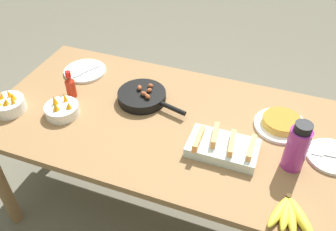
{
  "coord_description": "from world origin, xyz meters",
  "views": [
    {
      "loc": [
        0.46,
        -1.24,
        1.9
      ],
      "look_at": [
        0.0,
        0.0,
        0.76
      ],
      "focal_mm": 38.0,
      "sensor_mm": 36.0,
      "label": 1
    }
  ],
  "objects_px": {
    "skillet": "(143,96)",
    "melon_tray": "(223,147)",
    "frittata_plate_center": "(281,123)",
    "banana_bunch": "(290,214)",
    "fruit_bowl_mango": "(8,104)",
    "fruit_bowl_citrus": "(62,109)",
    "hot_sauce_bottle": "(70,86)",
    "empty_plate_far_left": "(332,157)",
    "water_bottle": "(297,147)",
    "empty_plate_near_front": "(85,71)"
  },
  "relations": [
    {
      "from": "skillet",
      "to": "melon_tray",
      "type": "bearing_deg",
      "value": -9.64
    },
    {
      "from": "melon_tray",
      "to": "frittata_plate_center",
      "type": "distance_m",
      "value": 0.35
    },
    {
      "from": "banana_bunch",
      "to": "skillet",
      "type": "relative_size",
      "value": 0.5
    },
    {
      "from": "fruit_bowl_mango",
      "to": "fruit_bowl_citrus",
      "type": "distance_m",
      "value": 0.28
    },
    {
      "from": "skillet",
      "to": "frittata_plate_center",
      "type": "distance_m",
      "value": 0.71
    },
    {
      "from": "skillet",
      "to": "frittata_plate_center",
      "type": "relative_size",
      "value": 1.52
    },
    {
      "from": "hot_sauce_bottle",
      "to": "skillet",
      "type": "bearing_deg",
      "value": 14.19
    },
    {
      "from": "empty_plate_far_left",
      "to": "water_bottle",
      "type": "xyz_separation_m",
      "value": [
        -0.16,
        -0.11,
        0.11
      ]
    },
    {
      "from": "banana_bunch",
      "to": "hot_sauce_bottle",
      "type": "relative_size",
      "value": 1.26
    },
    {
      "from": "hot_sauce_bottle",
      "to": "melon_tray",
      "type": "bearing_deg",
      "value": -8.28
    },
    {
      "from": "empty_plate_far_left",
      "to": "hot_sauce_bottle",
      "type": "bearing_deg",
      "value": -179.68
    },
    {
      "from": "banana_bunch",
      "to": "water_bottle",
      "type": "distance_m",
      "value": 0.28
    },
    {
      "from": "skillet",
      "to": "frittata_plate_center",
      "type": "height_order",
      "value": "skillet"
    },
    {
      "from": "skillet",
      "to": "fruit_bowl_mango",
      "type": "relative_size",
      "value": 2.33
    },
    {
      "from": "empty_plate_far_left",
      "to": "fruit_bowl_mango",
      "type": "relative_size",
      "value": 1.29
    },
    {
      "from": "frittata_plate_center",
      "to": "hot_sauce_bottle",
      "type": "distance_m",
      "value": 1.09
    },
    {
      "from": "banana_bunch",
      "to": "skillet",
      "type": "distance_m",
      "value": 0.92
    },
    {
      "from": "skillet",
      "to": "hot_sauce_bottle",
      "type": "bearing_deg",
      "value": -151.11
    },
    {
      "from": "frittata_plate_center",
      "to": "empty_plate_near_front",
      "type": "xyz_separation_m",
      "value": [
        -1.13,
        0.09,
        -0.01
      ]
    },
    {
      "from": "empty_plate_far_left",
      "to": "skillet",
      "type": "bearing_deg",
      "value": 174.75
    },
    {
      "from": "empty_plate_near_front",
      "to": "fruit_bowl_mango",
      "type": "relative_size",
      "value": 1.45
    },
    {
      "from": "banana_bunch",
      "to": "fruit_bowl_citrus",
      "type": "relative_size",
      "value": 1.15
    },
    {
      "from": "banana_bunch",
      "to": "empty_plate_near_front",
      "type": "relative_size",
      "value": 0.8
    },
    {
      "from": "melon_tray",
      "to": "skillet",
      "type": "distance_m",
      "value": 0.53
    },
    {
      "from": "skillet",
      "to": "empty_plate_near_front",
      "type": "bearing_deg",
      "value": 177.75
    },
    {
      "from": "banana_bunch",
      "to": "empty_plate_near_front",
      "type": "xyz_separation_m",
      "value": [
        -1.22,
        0.59,
        -0.01
      ]
    },
    {
      "from": "frittata_plate_center",
      "to": "hot_sauce_bottle",
      "type": "height_order",
      "value": "hot_sauce_bottle"
    },
    {
      "from": "frittata_plate_center",
      "to": "empty_plate_near_front",
      "type": "relative_size",
      "value": 1.06
    },
    {
      "from": "frittata_plate_center",
      "to": "fruit_bowl_citrus",
      "type": "height_order",
      "value": "fruit_bowl_citrus"
    },
    {
      "from": "frittata_plate_center",
      "to": "banana_bunch",
      "type": "bearing_deg",
      "value": -79.63
    },
    {
      "from": "empty_plate_far_left",
      "to": "hot_sauce_bottle",
      "type": "xyz_separation_m",
      "value": [
        -1.31,
        -0.01,
        0.06
      ]
    },
    {
      "from": "melon_tray",
      "to": "empty_plate_far_left",
      "type": "distance_m",
      "value": 0.48
    },
    {
      "from": "empty_plate_near_front",
      "to": "water_bottle",
      "type": "distance_m",
      "value": 1.25
    },
    {
      "from": "fruit_bowl_citrus",
      "to": "hot_sauce_bottle",
      "type": "xyz_separation_m",
      "value": [
        -0.04,
        0.15,
        0.04
      ]
    },
    {
      "from": "banana_bunch",
      "to": "frittata_plate_center",
      "type": "height_order",
      "value": "frittata_plate_center"
    },
    {
      "from": "melon_tray",
      "to": "fruit_bowl_mango",
      "type": "relative_size",
      "value": 1.85
    },
    {
      "from": "banana_bunch",
      "to": "water_bottle",
      "type": "relative_size",
      "value": 0.81
    },
    {
      "from": "fruit_bowl_mango",
      "to": "frittata_plate_center",
      "type": "bearing_deg",
      "value": 15.1
    },
    {
      "from": "water_bottle",
      "to": "skillet",
      "type": "bearing_deg",
      "value": 166.06
    },
    {
      "from": "skillet",
      "to": "empty_plate_far_left",
      "type": "height_order",
      "value": "skillet"
    },
    {
      "from": "empty_plate_far_left",
      "to": "fruit_bowl_mango",
      "type": "height_order",
      "value": "fruit_bowl_mango"
    },
    {
      "from": "banana_bunch",
      "to": "melon_tray",
      "type": "xyz_separation_m",
      "value": [
        -0.32,
        0.24,
        0.01
      ]
    },
    {
      "from": "banana_bunch",
      "to": "empty_plate_far_left",
      "type": "height_order",
      "value": "banana_bunch"
    },
    {
      "from": "empty_plate_far_left",
      "to": "fruit_bowl_citrus",
      "type": "bearing_deg",
      "value": -173.06
    },
    {
      "from": "melon_tray",
      "to": "fruit_bowl_mango",
      "type": "distance_m",
      "value": 1.09
    },
    {
      "from": "frittata_plate_center",
      "to": "fruit_bowl_mango",
      "type": "bearing_deg",
      "value": -164.9
    },
    {
      "from": "banana_bunch",
      "to": "frittata_plate_center",
      "type": "xyz_separation_m",
      "value": [
        -0.09,
        0.51,
        0.0
      ]
    },
    {
      "from": "empty_plate_near_front",
      "to": "hot_sauce_bottle",
      "type": "height_order",
      "value": "hot_sauce_bottle"
    },
    {
      "from": "empty_plate_near_front",
      "to": "skillet",
      "type": "bearing_deg",
      "value": -16.95
    },
    {
      "from": "skillet",
      "to": "empty_plate_near_front",
      "type": "xyz_separation_m",
      "value": [
        -0.43,
        0.13,
        -0.02
      ]
    }
  ]
}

